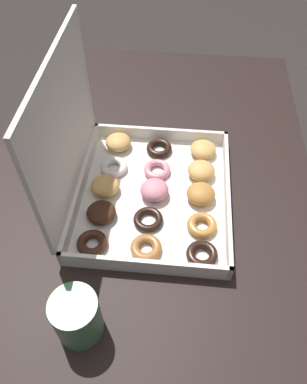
{
  "coord_description": "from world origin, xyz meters",
  "views": [
    {
      "loc": [
        -0.42,
        -0.07,
        1.33
      ],
      "look_at": [
        0.07,
        -0.02,
        0.73
      ],
      "focal_mm": 35.0,
      "sensor_mm": 36.0,
      "label": 1
    }
  ],
  "objects": [
    {
      "name": "ground_plane",
      "position": [
        0.0,
        0.0,
        0.0
      ],
      "size": [
        8.0,
        8.0,
        0.0
      ],
      "primitive_type": "plane",
      "color": "#2D2826"
    },
    {
      "name": "dining_table",
      "position": [
        0.0,
        0.0,
        0.62
      ],
      "size": [
        1.29,
        0.73,
        0.72
      ],
      "color": "black",
      "rests_on": "ground_plane"
    },
    {
      "name": "coffee_mug",
      "position": [
        -0.21,
        0.07,
        0.77
      ],
      "size": [
        0.07,
        0.07,
        0.09
      ],
      "color": "#4C8456",
      "rests_on": "dining_table"
    },
    {
      "name": "donut_box",
      "position": [
        0.08,
        0.02,
        0.77
      ],
      "size": [
        0.36,
        0.32,
        0.31
      ],
      "color": "silver",
      "rests_on": "dining_table"
    }
  ]
}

